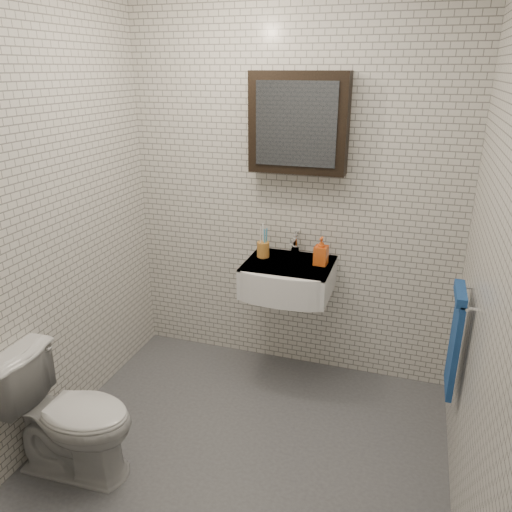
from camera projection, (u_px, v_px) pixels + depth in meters
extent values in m
cube|color=#4A4C52|center=(242.00, 450.00, 2.80)|extent=(2.20, 2.00, 0.01)
cube|color=silver|center=(292.00, 193.00, 3.25)|extent=(2.20, 0.02, 2.50)
cube|color=silver|center=(125.00, 345.00, 1.47)|extent=(2.20, 0.02, 2.50)
cube|color=silver|center=(47.00, 220.00, 2.68)|extent=(0.02, 2.00, 2.50)
cube|color=silver|center=(492.00, 267.00, 2.04)|extent=(0.02, 2.00, 2.50)
cube|color=white|center=(289.00, 277.00, 3.21)|extent=(0.55, 0.45, 0.20)
cylinder|color=silver|center=(290.00, 263.00, 3.20)|extent=(0.31, 0.31, 0.02)
cylinder|color=silver|center=(290.00, 262.00, 3.19)|extent=(0.04, 0.04, 0.01)
cube|color=white|center=(289.00, 264.00, 3.18)|extent=(0.55, 0.45, 0.01)
cylinder|color=silver|center=(295.00, 250.00, 3.31)|extent=(0.06, 0.06, 0.06)
cylinder|color=silver|center=(296.00, 241.00, 3.29)|extent=(0.03, 0.03, 0.08)
cylinder|color=silver|center=(293.00, 240.00, 3.23)|extent=(0.02, 0.12, 0.02)
cube|color=silver|center=(297.00, 232.00, 3.30)|extent=(0.02, 0.09, 0.01)
cube|color=black|center=(299.00, 123.00, 3.01)|extent=(0.60, 0.14, 0.60)
cube|color=#3F444C|center=(296.00, 124.00, 2.94)|extent=(0.49, 0.01, 0.49)
cylinder|color=silver|center=(465.00, 297.00, 2.47)|extent=(0.02, 0.30, 0.02)
cylinder|color=silver|center=(468.00, 287.00, 2.58)|extent=(0.04, 0.02, 0.02)
cylinder|color=silver|center=(472.00, 309.00, 2.35)|extent=(0.04, 0.02, 0.02)
cube|color=#225C9E|center=(455.00, 344.00, 2.57)|extent=(0.03, 0.26, 0.54)
cube|color=#225C9E|center=(460.00, 294.00, 2.47)|extent=(0.05, 0.26, 0.05)
cylinder|color=#C47F31|center=(263.00, 249.00, 3.26)|extent=(0.09, 0.09, 0.10)
cylinder|color=white|center=(260.00, 240.00, 3.23)|extent=(0.02, 0.03, 0.19)
cylinder|color=#3C96C1|center=(265.00, 242.00, 3.23)|extent=(0.02, 0.02, 0.17)
cylinder|color=white|center=(263.00, 238.00, 3.25)|extent=(0.02, 0.04, 0.20)
cylinder|color=#3C96C1|center=(266.00, 240.00, 3.24)|extent=(0.02, 0.04, 0.18)
imported|color=orange|center=(321.00, 251.00, 3.12)|extent=(0.09, 0.09, 0.18)
imported|color=silver|center=(69.00, 414.00, 2.56)|extent=(0.70, 0.42, 0.69)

